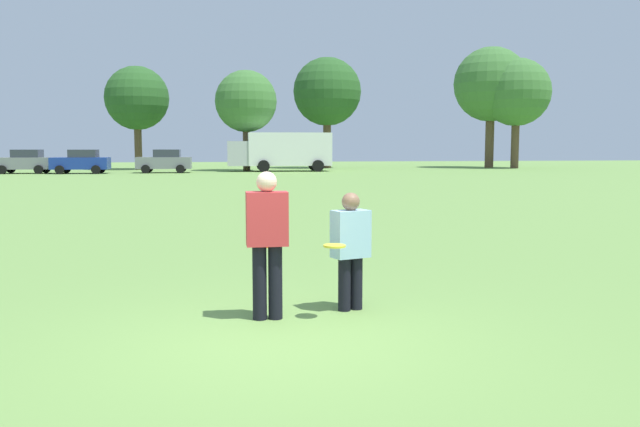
# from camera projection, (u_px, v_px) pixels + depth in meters

# --- Properties ---
(ground_plane) EXTENTS (160.46, 160.46, 0.00)m
(ground_plane) POSITION_uv_depth(u_px,v_px,m) (279.00, 341.00, 7.07)
(ground_plane) COLOR #6B9347
(player_thrower) EXTENTS (0.50, 0.29, 1.79)m
(player_thrower) POSITION_uv_depth(u_px,v_px,m) (267.00, 237.00, 7.85)
(player_thrower) COLOR black
(player_thrower) RESTS_ON ground
(player_defender) EXTENTS (0.52, 0.40, 1.51)m
(player_defender) POSITION_uv_depth(u_px,v_px,m) (351.00, 245.00, 8.31)
(player_defender) COLOR black
(player_defender) RESTS_ON ground
(frisbee) EXTENTS (0.27, 0.27, 0.03)m
(frisbee) POSITION_uv_depth(u_px,v_px,m) (335.00, 246.00, 7.83)
(frisbee) COLOR yellow
(traffic_cone) EXTENTS (0.32, 0.32, 0.48)m
(traffic_cone) POSITION_uv_depth(u_px,v_px,m) (263.00, 236.00, 13.60)
(traffic_cone) COLOR #D8590C
(traffic_cone) RESTS_ON ground
(parked_car_center) EXTENTS (4.24, 2.30, 1.82)m
(parked_car_center) POSITION_uv_depth(u_px,v_px,m) (25.00, 161.00, 49.84)
(parked_car_center) COLOR slate
(parked_car_center) RESTS_ON ground
(parked_car_mid_right) EXTENTS (4.24, 2.30, 1.82)m
(parked_car_mid_right) POSITION_uv_depth(u_px,v_px,m) (81.00, 161.00, 49.71)
(parked_car_mid_right) COLOR navy
(parked_car_mid_right) RESTS_ON ground
(parked_car_near_right) EXTENTS (4.24, 2.30, 1.82)m
(parked_car_near_right) POSITION_uv_depth(u_px,v_px,m) (165.00, 161.00, 51.11)
(parked_car_near_right) COLOR slate
(parked_car_near_right) RESTS_ON ground
(box_truck) EXTENTS (8.56, 3.16, 3.18)m
(box_truck) POSITION_uv_depth(u_px,v_px,m) (282.00, 150.00, 54.09)
(box_truck) COLOR white
(box_truck) RESTS_ON ground
(tree_west_maple) EXTENTS (5.58, 5.58, 9.07)m
(tree_west_maple) POSITION_uv_depth(u_px,v_px,m) (137.00, 99.00, 57.45)
(tree_west_maple) COLOR brown
(tree_west_maple) RESTS_ON ground
(tree_center_elm) EXTENTS (5.20, 5.20, 8.44)m
(tree_center_elm) POSITION_uv_depth(u_px,v_px,m) (246.00, 102.00, 55.03)
(tree_center_elm) COLOR brown
(tree_center_elm) RESTS_ON ground
(tree_east_birch) EXTENTS (6.37, 6.37, 10.36)m
(tree_east_birch) POSITION_uv_depth(u_px,v_px,m) (327.00, 92.00, 61.34)
(tree_east_birch) COLOR brown
(tree_east_birch) RESTS_ON ground
(tree_east_oak) EXTENTS (7.06, 7.06, 11.47)m
(tree_east_oak) POSITION_uv_depth(u_px,v_px,m) (491.00, 85.00, 62.32)
(tree_east_oak) COLOR brown
(tree_east_oak) RESTS_ON ground
(tree_far_east_pine) EXTENTS (6.31, 6.31, 10.25)m
(tree_far_east_pine) POSITION_uv_depth(u_px,v_px,m) (517.00, 93.00, 60.99)
(tree_far_east_pine) COLOR brown
(tree_far_east_pine) RESTS_ON ground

